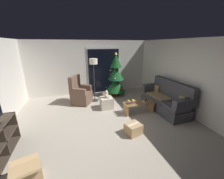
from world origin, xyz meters
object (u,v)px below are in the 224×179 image
object	(u,v)px
christmas_tree	(116,77)
teddy_bear_cream	(107,95)
couch	(166,100)
cardboard_box_taped_mid_floor	(133,129)
coffee_table	(139,106)
teddy_bear_honey_by_tree	(103,96)
remote_black	(146,100)
cardboard_box_open_near_shelf	(27,175)
ottoman	(106,103)
remote_white	(144,102)
cell_phone	(131,100)
book_stack	(131,102)
armchair	(80,94)
floor_lamp	(94,66)

from	to	relation	value
christmas_tree	teddy_bear_cream	bearing A→B (deg)	-121.72
couch	cardboard_box_taped_mid_floor	xyz separation A→B (m)	(-1.73, -0.96, -0.25)
coffee_table	teddy_bear_honey_by_tree	xyz separation A→B (m)	(-0.91, 1.59, -0.14)
remote_black	christmas_tree	size ratio (longest dim) A/B	0.08
teddy_bear_cream	cardboard_box_open_near_shelf	xyz separation A→B (m)	(-2.09, -2.45, -0.39)
cardboard_box_taped_mid_floor	christmas_tree	bearing A→B (deg)	80.83
teddy_bear_cream	teddy_bear_honey_by_tree	xyz separation A→B (m)	(0.08, 0.92, -0.43)
teddy_bear_cream	cardboard_box_taped_mid_floor	size ratio (longest dim) A/B	0.60
ottoman	couch	bearing A→B (deg)	-20.82
coffee_table	remote_white	distance (m)	0.21
couch	cell_phone	xyz separation A→B (m)	(-1.32, 0.13, 0.09)
ottoman	cardboard_box_taped_mid_floor	bearing A→B (deg)	-80.46
remote_black	cell_phone	xyz separation A→B (m)	(-0.63, -0.07, 0.10)
christmas_tree	teddy_bear_honey_by_tree	world-z (taller)	christmas_tree
christmas_tree	teddy_bear_cream	size ratio (longest dim) A/B	7.02
remote_black	cardboard_box_taped_mid_floor	bearing A→B (deg)	96.11
book_stack	cardboard_box_taped_mid_floor	world-z (taller)	book_stack
teddy_bear_honey_by_tree	couch	bearing A→B (deg)	-41.14
remote_white	cardboard_box_open_near_shelf	xyz separation A→B (m)	(-3.24, -1.76, -0.24)
teddy_bear_cream	cardboard_box_taped_mid_floor	distance (m)	1.80
cell_phone	armchair	xyz separation A→B (m)	(-1.59, 1.41, -0.09)
cardboard_box_open_near_shelf	ottoman	bearing A→B (deg)	49.76
remote_white	cardboard_box_taped_mid_floor	size ratio (longest dim) A/B	0.33
cell_phone	ottoman	world-z (taller)	cell_phone
coffee_table	teddy_bear_cream	bearing A→B (deg)	146.39
ottoman	cardboard_box_open_near_shelf	bearing A→B (deg)	-130.24
teddy_bear_honey_by_tree	cardboard_box_open_near_shelf	xyz separation A→B (m)	(-2.17, -3.38, 0.04)
book_stack	cardboard_box_open_near_shelf	distance (m)	3.34
book_stack	cardboard_box_open_near_shelf	size ratio (longest dim) A/B	0.46
remote_white	ottoman	xyz separation A→B (m)	(-1.16, 0.70, -0.18)
christmas_tree	coffee_table	bearing A→B (deg)	-82.87
remote_black	floor_lamp	size ratio (longest dim) A/B	0.09
cell_phone	floor_lamp	size ratio (longest dim) A/B	0.08
cell_phone	remote_white	bearing A→B (deg)	-0.94
cell_phone	teddy_bear_cream	size ratio (longest dim) A/B	0.50
couch	remote_white	size ratio (longest dim) A/B	12.59
ottoman	cardboard_box_open_near_shelf	size ratio (longest dim) A/B	0.77
remote_white	teddy_bear_cream	distance (m)	1.36
cell_phone	armchair	distance (m)	2.13
christmas_tree	ottoman	bearing A→B (deg)	-122.15
christmas_tree	teddy_bear_honey_by_tree	size ratio (longest dim) A/B	7.02
teddy_bear_honey_by_tree	cardboard_box_open_near_shelf	distance (m)	4.01
couch	remote_black	bearing A→B (deg)	164.05
book_stack	cell_phone	size ratio (longest dim) A/B	1.82
teddy_bear_honey_by_tree	book_stack	bearing A→B (deg)	-68.47
floor_lamp	couch	bearing A→B (deg)	-34.65
book_stack	teddy_bear_honey_by_tree	xyz separation A→B (m)	(-0.62, 1.57, -0.32)
armchair	ottoman	world-z (taller)	armchair
floor_lamp	teddy_bear_honey_by_tree	world-z (taller)	floor_lamp
couch	coffee_table	bearing A→B (deg)	174.31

